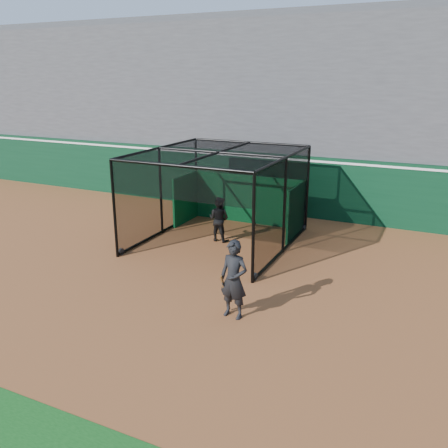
% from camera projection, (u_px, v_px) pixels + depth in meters
% --- Properties ---
extents(ground, '(120.00, 120.00, 0.00)m').
position_uv_depth(ground, '(170.00, 290.00, 12.91)').
color(ground, brown).
rests_on(ground, ground).
extents(outfield_wall, '(50.00, 0.50, 2.50)m').
position_uv_depth(outfield_wall, '(275.00, 182.00, 19.86)').
color(outfield_wall, '#09331B').
rests_on(outfield_wall, ground).
extents(grandstand, '(50.00, 7.85, 8.95)m').
position_uv_depth(grandstand, '(304.00, 100.00, 22.16)').
color(grandstand, '#4C4C4F').
rests_on(grandstand, ground).
extents(batting_cage, '(4.77, 5.45, 3.14)m').
position_uv_depth(batting_cage, '(219.00, 198.00, 16.15)').
color(batting_cage, black).
rests_on(batting_cage, ground).
extents(batter, '(0.81, 0.65, 1.58)m').
position_uv_depth(batter, '(219.00, 219.00, 16.52)').
color(batter, black).
rests_on(batter, ground).
extents(on_deck_player, '(0.74, 0.52, 1.93)m').
position_uv_depth(on_deck_player, '(234.00, 280.00, 11.20)').
color(on_deck_player, black).
rests_on(on_deck_player, ground).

